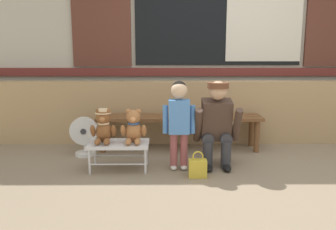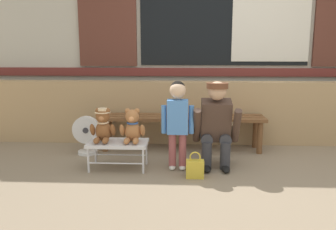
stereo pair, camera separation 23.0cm
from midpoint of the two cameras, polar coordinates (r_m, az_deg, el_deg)
name	(u,v)px [view 1 (the left image)]	position (r m, az deg, el deg)	size (l,w,h in m)	color
ground_plane	(242,178)	(3.64, 10.10, -10.11)	(60.00, 60.00, 0.00)	#84725B
brick_low_wall	(221,112)	(4.89, 7.24, 0.50)	(8.04, 0.25, 0.85)	tan
shop_facade	(218,18)	(5.35, 6.85, 15.41)	(8.20, 0.26, 3.44)	#B7B2A3
wooden_bench_long	(179,121)	(4.50, 0.37, -0.99)	(2.10, 0.40, 0.44)	brown
small_display_bench	(119,145)	(3.82, -9.71, -4.91)	(0.64, 0.36, 0.30)	silver
teddy_bear_with_hat	(103,127)	(3.80, -12.18, -1.87)	(0.28, 0.27, 0.36)	brown
teddy_bear_plain	(134,127)	(3.75, -7.38, -2.02)	(0.28, 0.26, 0.36)	#A86B3D
child_standing	(179,115)	(3.70, 0.02, -0.08)	(0.35, 0.18, 0.96)	#994C4C
adult_crouching	(217,124)	(3.85, 6.33, -1.40)	(0.50, 0.49, 0.95)	#333338
handbag_on_ground	(198,168)	(3.60, 3.01, -8.59)	(0.18, 0.11, 0.27)	gold
floor_fan	(84,137)	(4.40, -14.94, -3.42)	(0.34, 0.24, 0.48)	silver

